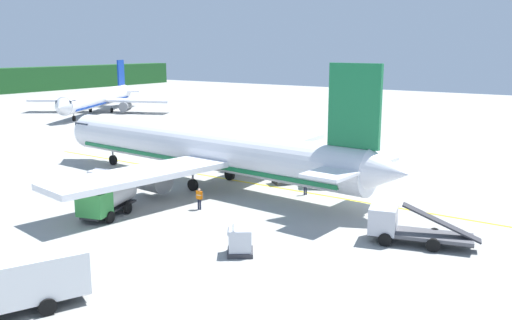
% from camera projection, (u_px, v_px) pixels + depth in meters
% --- Properties ---
extents(ground, '(240.00, 320.00, 0.20)m').
position_uv_depth(ground, '(44.00, 145.00, 74.59)').
color(ground, '#999993').
extents(airliner_foreground, '(34.63, 41.73, 11.90)m').
position_uv_depth(airliner_foreground, '(204.00, 150.00, 52.61)').
color(airliner_foreground, white).
rests_on(airliner_foreground, ground).
extents(airliner_mid_apron, '(32.77, 27.76, 10.25)m').
position_uv_depth(airliner_mid_apron, '(99.00, 98.00, 109.92)').
color(airliner_mid_apron, white).
rests_on(airliner_mid_apron, ground).
extents(service_truck_fuel, '(6.58, 4.49, 2.85)m').
position_uv_depth(service_truck_fuel, '(24.00, 281.00, 27.36)').
color(service_truck_fuel, silver).
rests_on(service_truck_fuel, ground).
extents(service_truck_baggage, '(5.96, 3.48, 2.40)m').
position_uv_depth(service_truck_baggage, '(108.00, 199.00, 42.87)').
color(service_truck_baggage, '#338C3F').
rests_on(service_truck_baggage, ground).
extents(service_truck_catering, '(5.18, 6.38, 2.71)m').
position_uv_depth(service_truck_catering, '(341.00, 171.00, 52.07)').
color(service_truck_catering, '#338C3F').
rests_on(service_truck_catering, ground).
extents(service_truck_pushback, '(3.86, 7.38, 2.78)m').
position_uv_depth(service_truck_pushback, '(402.00, 226.00, 37.08)').
color(service_truck_pushback, silver).
rests_on(service_truck_pushback, ground).
extents(cargo_container_near, '(1.79, 1.79, 2.02)m').
position_uv_depth(cargo_container_near, '(99.00, 180.00, 50.71)').
color(cargo_container_near, '#333338').
rests_on(cargo_container_near, ground).
extents(cargo_container_mid, '(2.28, 2.28, 1.87)m').
position_uv_depth(cargo_container_mid, '(240.00, 241.00, 34.99)').
color(cargo_container_mid, '#333338').
rests_on(cargo_container_mid, ground).
extents(cargo_container_far, '(2.33, 2.33, 1.93)m').
position_uv_depth(cargo_container_far, '(283.00, 175.00, 53.15)').
color(cargo_container_far, '#333338').
rests_on(cargo_container_far, ground).
extents(crew_marshaller, '(0.52, 0.46, 1.77)m').
position_uv_depth(crew_marshaller, '(305.00, 184.00, 49.12)').
color(crew_marshaller, '#191E33').
rests_on(crew_marshaller, ground).
extents(crew_loader_left, '(0.29, 0.62, 1.78)m').
position_uv_depth(crew_loader_left, '(199.00, 197.00, 44.68)').
color(crew_loader_left, '#191E33').
rests_on(crew_loader_left, ground).
extents(apron_guide_line, '(0.30, 60.00, 0.01)m').
position_uv_depth(apron_guide_line, '(259.00, 184.00, 53.07)').
color(apron_guide_line, yellow).
rests_on(apron_guide_line, ground).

